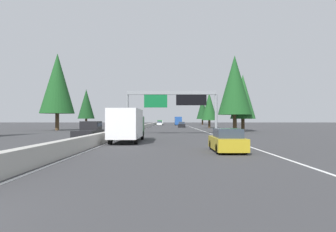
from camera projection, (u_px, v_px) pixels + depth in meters
The scene contains 20 objects.
ground_plane at pixel (143, 129), 65.65m from camera, with size 320.00×320.00×0.00m, color #38383A.
median_barrier at pixel (148, 125), 85.65m from camera, with size 180.00×0.56×0.90m, color #ADAAA3.
shoulder_stripe_right at pixel (194, 128), 75.60m from camera, with size 160.00×0.16×0.01m, color silver.
shoulder_stripe_median at pixel (148, 128), 75.65m from camera, with size 160.00×0.16×0.01m, color silver.
sign_gantry_overhead at pixel (173, 100), 42.62m from camera, with size 0.50×12.68×6.01m.
sedan_mid_center at pixel (227, 141), 19.45m from camera, with size 4.40×1.80×1.47m.
box_truck_distant_b at pixel (127, 124), 27.85m from camera, with size 8.50×2.40×2.95m.
sedan_mid_right at pixel (182, 125), 81.62m from camera, with size 4.40×1.80×1.47m.
pickup_far_right at pixel (160, 123), 121.08m from camera, with size 5.60×2.00×1.86m.
sedan_far_left at pixel (160, 123), 109.98m from camera, with size 4.40×1.80×1.47m.
minivan_near_center at pixel (161, 122), 131.29m from camera, with size 5.00×1.95×1.69m.
bus_near_right at pixel (178, 121), 116.69m from camera, with size 11.50×2.55×3.10m.
oncoming_near at pixel (90, 130), 32.14m from camera, with size 5.60×2.00×1.86m.
oncoming_far at pixel (118, 124), 73.19m from camera, with size 5.60×2.00×1.86m.
conifer_right_near at pixel (235, 85), 52.80m from camera, with size 5.78×5.78×13.13m.
conifer_right_mid at pixel (243, 97), 53.96m from camera, with size 4.38×4.38×9.95m.
conifer_right_far at pixel (209, 107), 75.26m from camera, with size 3.81×3.81×8.65m.
conifer_right_distant at pixel (202, 109), 119.98m from camera, with size 4.63×4.63×10.52m.
conifer_left_near at pixel (57, 83), 58.38m from camera, with size 6.45×6.45×14.65m.
conifer_left_mid at pixel (86, 104), 86.24m from camera, with size 4.66×4.66×10.58m.
Camera 1 is at (-5.65, -5.54, 2.02)m, focal length 32.91 mm.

